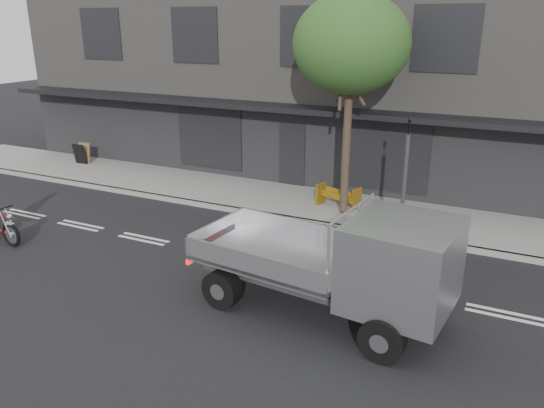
{
  "coord_description": "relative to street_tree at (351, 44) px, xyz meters",
  "views": [
    {
      "loc": [
        6.97,
        -11.06,
        5.94
      ],
      "look_at": [
        1.45,
        0.5,
        1.48
      ],
      "focal_mm": 35.0,
      "sensor_mm": 36.0,
      "label": 1
    }
  ],
  "objects": [
    {
      "name": "sandwich_board",
      "position": [
        -11.99,
        0.93,
        -4.7
      ],
      "size": [
        0.59,
        0.43,
        0.86
      ],
      "primitive_type": null,
      "rotation": [
        0.0,
        0.0,
        0.12
      ],
      "color": "black",
      "rests_on": "sidewalk"
    },
    {
      "name": "street_tree",
      "position": [
        0.0,
        0.0,
        0.0
      ],
      "size": [
        3.4,
        3.4,
        6.74
      ],
      "color": "#382B21",
      "rests_on": "ground"
    },
    {
      "name": "construction_barrier",
      "position": [
        -0.33,
        0.27,
        -4.75
      ],
      "size": [
        1.43,
        0.95,
        0.75
      ],
      "primitive_type": null,
      "rotation": [
        0.0,
        0.0,
        -0.34
      ],
      "color": "#FFB30D",
      "rests_on": "sidewalk"
    },
    {
      "name": "building_main",
      "position": [
        -2.2,
        7.1,
        -1.28
      ],
      "size": [
        26.0,
        10.0,
        8.0
      ],
      "primitive_type": "cube",
      "color": "slate",
      "rests_on": "ground"
    },
    {
      "name": "sidewalk",
      "position": [
        -2.2,
        0.5,
        -5.2
      ],
      "size": [
        32.0,
        3.2,
        0.15
      ],
      "primitive_type": "cube",
      "color": "gray",
      "rests_on": "ground"
    },
    {
      "name": "ground",
      "position": [
        -2.2,
        -4.2,
        -5.28
      ],
      "size": [
        80.0,
        80.0,
        0.0
      ],
      "primitive_type": "plane",
      "color": "black",
      "rests_on": "ground"
    },
    {
      "name": "kerb",
      "position": [
        -2.2,
        -1.1,
        -5.2
      ],
      "size": [
        32.0,
        0.2,
        0.15
      ],
      "primitive_type": "cube",
      "color": "gray",
      "rests_on": "ground"
    },
    {
      "name": "traffic_light_pole",
      "position": [
        2.0,
        -0.85,
        -3.63
      ],
      "size": [
        0.12,
        0.12,
        3.5
      ],
      "color": "#2D2D30",
      "rests_on": "ground"
    },
    {
      "name": "flatbed_ute",
      "position": [
        2.55,
        -5.89,
        -3.85
      ],
      "size": [
        5.61,
        2.76,
        2.51
      ],
      "rotation": [
        0.0,
        0.0,
        -0.11
      ],
      "color": "black",
      "rests_on": "ground"
    }
  ]
}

